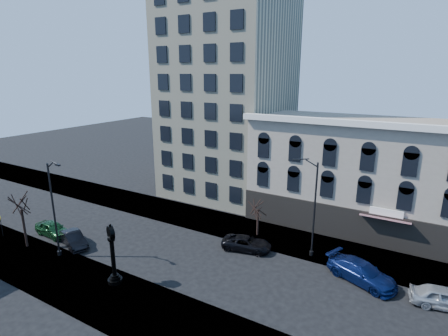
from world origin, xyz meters
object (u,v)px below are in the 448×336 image
Objects in this scene: street_clock at (113,257)px; warning_sign at (0,220)px; street_lamp_near at (54,184)px; car_near_a at (53,229)px; car_near_b at (74,239)px.

street_clock is 16.61m from warning_sign.
street_lamp_near is 8.72m from car_near_a.
street_lamp_near is 7.02m from car_near_b.
street_lamp_near is at bearing -130.17° from car_near_b.
warning_sign is at bearing -155.25° from street_clock.
car_near_b is at bearing 39.57° from warning_sign.
warning_sign is at bearing -168.93° from street_lamp_near.
warning_sign is 5.25m from car_near_a.
street_clock is at bearing -101.24° from car_near_a.
warning_sign is 0.59× the size of car_near_a.
street_lamp_near reaches higher than warning_sign.
warning_sign is at bearing 126.96° from car_near_b.
car_near_a is 3.95m from car_near_b.
street_lamp_near is 2.12× the size of car_near_a.
street_lamp_near reaches higher than car_near_a.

